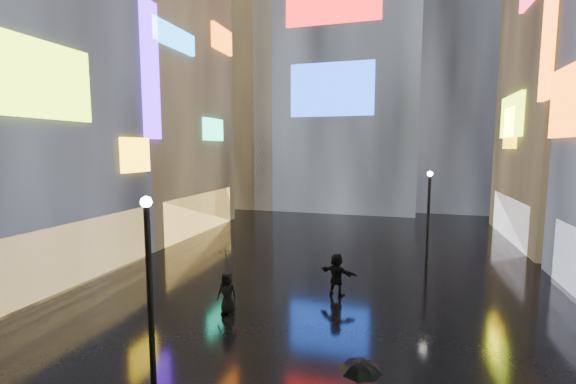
% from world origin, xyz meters
% --- Properties ---
extents(ground, '(140.00, 140.00, 0.00)m').
position_xyz_m(ground, '(0.00, 20.00, 0.00)').
color(ground, black).
rests_on(ground, ground).
extents(building_left_far, '(10.28, 12.00, 22.00)m').
position_xyz_m(building_left_far, '(-15.98, 26.00, 10.98)').
color(building_left_far, black).
rests_on(building_left_far, ground).
extents(tower_main, '(16.00, 14.20, 42.00)m').
position_xyz_m(tower_main, '(-3.00, 43.97, 21.01)').
color(tower_main, black).
rests_on(tower_main, ground).
extents(tower_flank_right, '(12.00, 12.00, 34.00)m').
position_xyz_m(tower_flank_right, '(9.00, 46.00, 17.00)').
color(tower_flank_right, black).
rests_on(tower_flank_right, ground).
extents(tower_flank_left, '(10.00, 10.00, 26.00)m').
position_xyz_m(tower_flank_left, '(-14.00, 42.00, 13.00)').
color(tower_flank_left, black).
rests_on(tower_flank_left, ground).
extents(lamp_near, '(0.30, 0.30, 5.20)m').
position_xyz_m(lamp_near, '(-2.78, 8.34, 2.94)').
color(lamp_near, black).
rests_on(lamp_near, ground).
extents(lamp_far, '(0.30, 0.30, 5.20)m').
position_xyz_m(lamp_far, '(5.11, 22.22, 2.94)').
color(lamp_far, black).
rests_on(lamp_far, ground).
extents(pedestrian_4, '(0.80, 0.53, 1.63)m').
position_xyz_m(pedestrian_4, '(-2.80, 13.08, 0.81)').
color(pedestrian_4, black).
rests_on(pedestrian_4, ground).
extents(pedestrian_5, '(1.83, 1.08, 1.88)m').
position_xyz_m(pedestrian_5, '(1.01, 16.14, 0.94)').
color(pedestrian_5, black).
rests_on(pedestrian_5, ground).
extents(umbrella_1, '(1.03, 1.03, 0.69)m').
position_xyz_m(umbrella_1, '(2.95, 6.88, 2.09)').
color(umbrella_1, black).
rests_on(umbrella_1, pedestrian_2).
extents(umbrella_2, '(1.33, 1.32, 0.94)m').
position_xyz_m(umbrella_2, '(-2.80, 13.08, 2.10)').
color(umbrella_2, black).
rests_on(umbrella_2, pedestrian_4).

